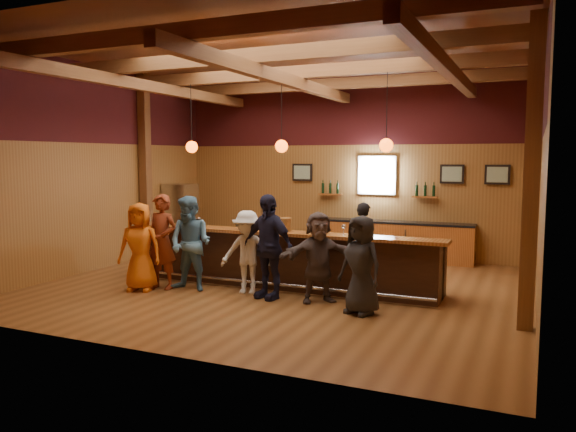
{
  "coord_description": "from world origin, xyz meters",
  "views": [
    {
      "loc": [
        4.41,
        -9.67,
        2.5
      ],
      "look_at": [
        0.0,
        0.3,
        1.35
      ],
      "focal_mm": 35.0,
      "sensor_mm": 36.0,
      "label": 1
    }
  ],
  "objects": [
    {
      "name": "customer_redvest",
      "position": [
        -2.03,
        -1.01,
        0.9
      ],
      "size": [
        0.67,
        0.45,
        1.8
      ],
      "primitive_type": "imported",
      "rotation": [
        0.0,
        0.0,
        -0.03
      ],
      "color": "maroon",
      "rests_on": "ground"
    },
    {
      "name": "bottle_b",
      "position": [
        0.6,
        -0.03,
        1.23
      ],
      "size": [
        0.07,
        0.07,
        0.32
      ],
      "color": "black",
      "rests_on": "bar_counter"
    },
    {
      "name": "glass_f",
      "position": [
        0.69,
        -0.14,
        1.24
      ],
      "size": [
        0.08,
        0.08,
        0.18
      ],
      "color": "silver",
      "rests_on": "bar_counter"
    },
    {
      "name": "bartender",
      "position": [
        1.25,
        1.26,
        0.8
      ],
      "size": [
        0.65,
        0.5,
        1.59
      ],
      "primitive_type": "imported",
      "rotation": [
        0.0,
        0.0,
        2.93
      ],
      "color": "black",
      "rests_on": "ground"
    },
    {
      "name": "glass_h",
      "position": [
        1.81,
        -0.11,
        1.22
      ],
      "size": [
        0.07,
        0.07,
        0.16
      ],
      "color": "silver",
      "rests_on": "bar_counter"
    },
    {
      "name": "customer_brown",
      "position": [
        1.04,
        -0.76,
        0.78
      ],
      "size": [
        1.44,
        1.24,
        1.57
      ],
      "primitive_type": "imported",
      "rotation": [
        0.0,
        0.0,
        0.65
      ],
      "color": "#4C403D",
      "rests_on": "ground"
    },
    {
      "name": "glass_g",
      "position": [
        1.29,
        -0.15,
        1.24
      ],
      "size": [
        0.08,
        0.08,
        0.19
      ],
      "color": "silver",
      "rests_on": "bar_counter"
    },
    {
      "name": "customer_navy",
      "position": [
        0.13,
        -0.87,
        0.93
      ],
      "size": [
        1.17,
        0.74,
        1.86
      ],
      "primitive_type": "imported",
      "rotation": [
        0.0,
        0.0,
        -0.28
      ],
      "color": "#1A1B34",
      "rests_on": "ground"
    },
    {
      "name": "glass_c",
      "position": [
        -1.74,
        -0.19,
        1.24
      ],
      "size": [
        0.08,
        0.08,
        0.19
      ],
      "color": "silver",
      "rests_on": "bar_counter"
    },
    {
      "name": "wine_shelves",
      "position": [
        0.8,
        3.88,
        1.62
      ],
      "size": [
        3.0,
        0.18,
        0.3
      ],
      "color": "brown",
      "rests_on": "room"
    },
    {
      "name": "framed_pictures",
      "position": [
        1.67,
        3.94,
        2.1
      ],
      "size": [
        5.35,
        0.05,
        0.45
      ],
      "color": "black",
      "rests_on": "room"
    },
    {
      "name": "glass_a",
      "position": [
        -2.44,
        -0.16,
        1.23
      ],
      "size": [
        0.07,
        0.07,
        0.17
      ],
      "color": "silver",
      "rests_on": "bar_counter"
    },
    {
      "name": "glass_d",
      "position": [
        -0.8,
        -0.25,
        1.23
      ],
      "size": [
        0.08,
        0.08,
        0.17
      ],
      "color": "silver",
      "rests_on": "bar_counter"
    },
    {
      "name": "bottle_a",
      "position": [
        0.82,
        -0.05,
        1.23
      ],
      "size": [
        0.07,
        0.07,
        0.32
      ],
      "color": "black",
      "rests_on": "bar_counter"
    },
    {
      "name": "customer_white",
      "position": [
        -0.37,
        -0.7,
        0.76
      ],
      "size": [
        1.09,
        0.77,
        1.53
      ],
      "primitive_type": "imported",
      "rotation": [
        0.0,
        0.0,
        0.22
      ],
      "color": "silver",
      "rests_on": "ground"
    },
    {
      "name": "glass_e",
      "position": [
        -0.19,
        -0.22,
        1.24
      ],
      "size": [
        0.08,
        0.08,
        0.19
      ],
      "color": "silver",
      "rests_on": "bar_counter"
    },
    {
      "name": "room",
      "position": [
        0.0,
        0.06,
        3.21
      ],
      "size": [
        9.04,
        9.0,
        4.52
      ],
      "color": "brown",
      "rests_on": "ground"
    },
    {
      "name": "stainless_fridge",
      "position": [
        -4.1,
        2.6,
        0.9
      ],
      "size": [
        0.7,
        0.7,
        1.8
      ],
      "primitive_type": "cube",
      "color": "silver",
      "rests_on": "ground"
    },
    {
      "name": "window",
      "position": [
        0.8,
        3.95,
        2.05
      ],
      "size": [
        0.95,
        0.09,
        0.95
      ],
      "color": "silver",
      "rests_on": "room"
    },
    {
      "name": "customer_denim",
      "position": [
        -1.45,
        -0.92,
        0.89
      ],
      "size": [
        0.87,
        0.68,
        1.78
      ],
      "primitive_type": "imported",
      "rotation": [
        0.0,
        0.0,
        0.0
      ],
      "color": "teal",
      "rests_on": "ground"
    },
    {
      "name": "pendant_lights",
      "position": [
        0.0,
        0.0,
        2.71
      ],
      "size": [
        4.24,
        0.24,
        1.37
      ],
      "color": "black",
      "rests_on": "room"
    },
    {
      "name": "customer_orange",
      "position": [
        -2.32,
        -1.31,
        0.83
      ],
      "size": [
        0.93,
        0.75,
        1.65
      ],
      "primitive_type": "imported",
      "rotation": [
        0.0,
        0.0,
        0.31
      ],
      "color": "orange",
      "rests_on": "ground"
    },
    {
      "name": "ice_bucket",
      "position": [
        0.12,
        -0.1,
        1.23
      ],
      "size": [
        0.23,
        0.23,
        0.25
      ],
      "primitive_type": "cylinder",
      "color": "brown",
      "rests_on": "bar_counter"
    },
    {
      "name": "glass_b",
      "position": [
        -1.81,
        -0.13,
        1.23
      ],
      "size": [
        0.07,
        0.07,
        0.16
      ],
      "color": "silver",
      "rests_on": "bar_counter"
    },
    {
      "name": "bar_counter",
      "position": [
        0.02,
        0.15,
        0.52
      ],
      "size": [
        6.3,
        1.07,
        1.11
      ],
      "color": "black",
      "rests_on": "ground"
    },
    {
      "name": "customer_dark",
      "position": [
        1.92,
        -1.17,
        0.79
      ],
      "size": [
        0.9,
        0.75,
        1.58
      ],
      "primitive_type": "imported",
      "rotation": [
        0.0,
        0.0,
        -0.38
      ],
      "color": "black",
      "rests_on": "ground"
    },
    {
      "name": "back_bar_cabinet",
      "position": [
        1.2,
        3.72,
        0.48
      ],
      "size": [
        4.0,
        0.52,
        0.95
      ],
      "color": "brown",
      "rests_on": "ground"
    }
  ]
}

